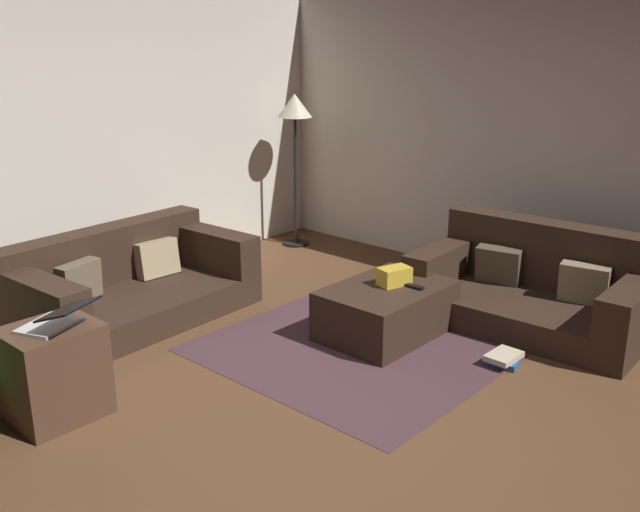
{
  "coord_description": "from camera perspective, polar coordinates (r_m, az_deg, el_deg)",
  "views": [
    {
      "loc": [
        -2.8,
        -2.5,
        2.21
      ],
      "look_at": [
        0.64,
        0.59,
        0.75
      ],
      "focal_mm": 39.95,
      "sensor_mm": 36.0,
      "label": 1
    }
  ],
  "objects": [
    {
      "name": "gift_box",
      "position": [
        5.39,
        5.97,
        -1.62
      ],
      "size": [
        0.27,
        0.21,
        0.14
      ],
      "primitive_type": "cube",
      "rotation": [
        0.0,
        0.0,
        -0.3
      ],
      "color": "gold",
      "rests_on": "ottoman"
    },
    {
      "name": "side_table",
      "position": [
        4.54,
        -20.51,
        -8.7
      ],
      "size": [
        0.52,
        0.44,
        0.58
      ],
      "primitive_type": "cube",
      "color": "#4C3323",
      "rests_on": "ground_plane"
    },
    {
      "name": "laptop",
      "position": [
        4.36,
        -20.39,
        -4.78
      ],
      "size": [
        0.44,
        0.48,
        0.18
      ],
      "color": "silver",
      "rests_on": "side_table"
    },
    {
      "name": "couch_right",
      "position": [
        5.87,
        16.88,
        -2.49
      ],
      "size": [
        1.05,
        1.8,
        0.76
      ],
      "rotation": [
        0.0,
        0.0,
        1.62
      ],
      "color": "#332319",
      "rests_on": "ground_plane"
    },
    {
      "name": "area_rug",
      "position": [
        5.51,
        5.28,
        -6.17
      ],
      "size": [
        2.6,
        2.0,
        0.01
      ],
      "primitive_type": "cube",
      "color": "#472E35",
      "rests_on": "ground_plane"
    },
    {
      "name": "corner_partition",
      "position": [
        6.5,
        19.2,
        8.53
      ],
      "size": [
        0.12,
        6.4,
        2.6
      ],
      "primitive_type": "cube",
      "color": "silver",
      "rests_on": "ground_plane"
    },
    {
      "name": "corner_lamp",
      "position": [
        7.48,
        -2.04,
        11.04
      ],
      "size": [
        0.36,
        0.36,
        1.61
      ],
      "color": "black",
      "rests_on": "ground_plane"
    },
    {
      "name": "tv_remote",
      "position": [
        5.36,
        7.52,
        -2.43
      ],
      "size": [
        0.05,
        0.16,
        0.02
      ],
      "primitive_type": "cube",
      "rotation": [
        0.0,
        0.0,
        -0.0
      ],
      "color": "black",
      "rests_on": "ottoman"
    },
    {
      "name": "book_stack",
      "position": [
        5.14,
        14.5,
        -7.97
      ],
      "size": [
        0.27,
        0.24,
        0.08
      ],
      "color": "#2D5193",
      "rests_on": "ground_plane"
    },
    {
      "name": "rear_partition",
      "position": [
        6.36,
        -21.61,
        8.09
      ],
      "size": [
        6.4,
        0.12,
        2.6
      ],
      "primitive_type": "cube",
      "color": "silver",
      "rests_on": "ground_plane"
    },
    {
      "name": "ground_plane",
      "position": [
        4.35,
        0.19,
        -12.97
      ],
      "size": [
        6.4,
        6.4,
        0.0
      ],
      "primitive_type": "plane",
      "color": "brown"
    },
    {
      "name": "couch_left",
      "position": [
        5.92,
        -15.2,
        -2.26
      ],
      "size": [
        1.92,
        1.09,
        0.7
      ],
      "rotation": [
        0.0,
        0.0,
        3.19
      ],
      "color": "#332319",
      "rests_on": "ground_plane"
    },
    {
      "name": "ottoman",
      "position": [
        5.43,
        5.34,
        -4.35
      ],
      "size": [
        0.99,
        0.68,
        0.38
      ],
      "primitive_type": "cube",
      "color": "#332319",
      "rests_on": "ground_plane"
    }
  ]
}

